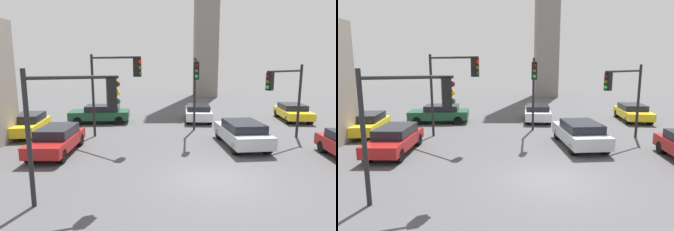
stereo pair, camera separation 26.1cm
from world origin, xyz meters
TOP-DOWN VIEW (x-y plane):
  - ground_plane at (0.00, 0.00)m, footprint 99.76×99.76m
  - traffic_light_0 at (-5.08, -1.75)m, footprint 2.94×1.14m
  - traffic_light_1 at (-5.10, 6.04)m, footprint 3.40×2.77m
  - traffic_light_2 at (-0.11, 7.33)m, footprint 0.51×3.83m
  - traffic_light_3 at (5.08, 5.97)m, footprint 2.93×2.17m
  - car_0 at (8.55, 12.57)m, footprint 2.36×4.56m
  - car_1 at (-7.17, 11.63)m, footprint 4.70×2.36m
  - car_2 at (2.38, 4.95)m, footprint 2.49×4.81m
  - car_3 at (-11.04, 7.68)m, footprint 2.21×4.35m
  - car_4 at (0.66, 12.44)m, footprint 2.23×4.54m
  - car_5 at (-7.76, 3.68)m, footprint 1.85×4.42m

SIDE VIEW (x-z plane):
  - ground_plane at x=0.00m, z-range 0.00..0.00m
  - car_4 at x=0.66m, z-range 0.05..1.38m
  - car_0 at x=8.55m, z-range 0.05..1.39m
  - car_3 at x=-11.04m, z-range 0.03..1.44m
  - car_5 at x=-7.76m, z-range 0.05..1.46m
  - car_1 at x=-7.17m, z-range 0.05..1.47m
  - car_2 at x=2.38m, z-range 0.05..1.51m
  - traffic_light_0 at x=-5.08m, z-range 0.93..5.52m
  - traffic_light_3 at x=5.08m, z-range 0.92..5.55m
  - traffic_light_2 at x=-0.11m, z-range 1.11..6.18m
  - traffic_light_1 at x=-5.10m, z-range 1.18..6.44m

